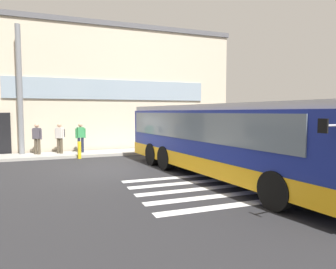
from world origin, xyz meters
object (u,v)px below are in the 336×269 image
(passenger_by_doorway, at_px, (60,136))
(safety_bollard_yellow, at_px, (79,150))
(passenger_near_column, at_px, (37,137))
(entry_support_column, at_px, (20,90))
(bus_main_foreground, at_px, (222,142))
(passenger_at_curb_edge, at_px, (81,136))

(passenger_by_doorway, bearing_deg, safety_bollard_yellow, -56.06)
(passenger_by_doorway, xyz_separation_m, safety_bollard_yellow, (0.92, -1.37, -0.66))
(passenger_near_column, bearing_deg, entry_support_column, 153.02)
(bus_main_foreground, bearing_deg, safety_bollard_yellow, 125.28)
(safety_bollard_yellow, bearing_deg, bus_main_foreground, -54.72)
(entry_support_column, xyz_separation_m, passenger_by_doorway, (1.96, -0.43, -2.50))
(passenger_by_doorway, bearing_deg, passenger_near_column, 178.75)
(passenger_near_column, relative_size, passenger_by_doorway, 1.00)
(entry_support_column, relative_size, passenger_at_curb_edge, 4.14)
(bus_main_foreground, bearing_deg, entry_support_column, 132.01)
(bus_main_foreground, xyz_separation_m, passenger_by_doorway, (-5.55, 7.91, -0.22))
(entry_support_column, distance_m, safety_bollard_yellow, 4.65)
(bus_main_foreground, bearing_deg, passenger_near_column, 130.24)
(bus_main_foreground, bearing_deg, passenger_by_doorway, 125.05)
(entry_support_column, xyz_separation_m, passenger_near_column, (0.80, -0.41, -2.54))
(passenger_near_column, height_order, safety_bollard_yellow, passenger_near_column)
(entry_support_column, height_order, passenger_by_doorway, entry_support_column)
(entry_support_column, bearing_deg, bus_main_foreground, -47.99)
(passenger_near_column, relative_size, passenger_at_curb_edge, 1.00)
(passenger_by_doorway, distance_m, passenger_at_curb_edge, 1.09)
(passenger_near_column, bearing_deg, passenger_by_doorway, -1.25)
(passenger_by_doorway, relative_size, passenger_at_curb_edge, 1.00)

